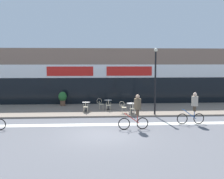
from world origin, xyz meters
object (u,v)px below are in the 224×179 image
object	(u,v)px
bistro_table_0	(86,105)
cyclist_0	(136,110)
bistro_table_1	(108,103)
cafe_chair_2_side	(123,106)
cyclist_1	(193,106)
bistro_table_2	(131,106)
cafe_chair_0_near	(86,106)
cafe_chair_1_side	(100,103)
cafe_chair_1_near	(108,104)
cafe_chair_2_near	(133,108)
planter_pot	(63,98)
lamp_post	(155,76)

from	to	relation	value
bistro_table_0	cyclist_0	bearing A→B (deg)	-59.64
bistro_table_1	cafe_chair_2_side	bearing A→B (deg)	-57.36
bistro_table_0	cyclist_1	bearing A→B (deg)	-31.37
bistro_table_2	cafe_chair_0_near	bearing A→B (deg)	173.82
cafe_chair_1_side	cafe_chair_2_side	world-z (taller)	same
bistro_table_2	cafe_chair_1_near	xyz separation A→B (m)	(-1.67, 1.02, -0.02)
cafe_chair_1_near	cafe_chair_2_near	distance (m)	2.34
cafe_chair_2_near	bistro_table_2	bearing A→B (deg)	-0.32
bistro_table_2	cafe_chair_2_side	distance (m)	0.63
cafe_chair_2_side	planter_pot	world-z (taller)	planter_pot
planter_pot	cyclist_0	xyz separation A→B (m)	(5.28, -8.12, 0.34)
cafe_chair_1_near	cafe_chair_0_near	bearing A→B (deg)	110.08
bistro_table_0	cyclist_1	world-z (taller)	cyclist_1
bistro_table_2	cyclist_1	distance (m)	4.81
planter_pot	lamp_post	world-z (taller)	lamp_post
lamp_post	cafe_chair_2_side	bearing A→B (deg)	164.01
bistro_table_0	cafe_chair_0_near	xyz separation A→B (m)	(-0.00, -0.63, 0.02)
bistro_table_1	cafe_chair_2_side	world-z (taller)	cafe_chair_2_side
bistro_table_0	cafe_chair_1_near	bearing A→B (deg)	0.63
cafe_chair_1_side	lamp_post	xyz separation A→B (m)	(3.94, -2.29, 2.28)
lamp_post	cafe_chair_2_near	bearing A→B (deg)	179.48
cafe_chair_0_near	cyclist_0	size ratio (longest dim) A/B	0.44
cafe_chair_0_near	cyclist_1	world-z (taller)	cyclist_1
cyclist_1	lamp_post	bearing A→B (deg)	-54.27
bistro_table_1	bistro_table_2	world-z (taller)	bistro_table_1
bistro_table_0	cafe_chair_2_side	world-z (taller)	cafe_chair_2_side
cafe_chair_1_near	lamp_post	size ratio (longest dim) A/B	0.19
cafe_chair_0_near	planter_pot	world-z (taller)	planter_pot
cafe_chair_1_near	cafe_chair_2_near	size ratio (longest dim) A/B	1.00
bistro_table_2	cafe_chair_1_near	world-z (taller)	cafe_chair_1_near
bistro_table_0	cafe_chair_2_side	xyz separation A→B (m)	(2.81, -0.99, 0.02)
cafe_chair_1_side	planter_pot	world-z (taller)	planter_pot
cafe_chair_1_side	planter_pot	bearing A→B (deg)	149.38
bistro_table_0	bistro_table_2	xyz separation A→B (m)	(3.43, -1.00, 0.03)
bistro_table_1	cafe_chair_1_side	xyz separation A→B (m)	(-0.63, 0.00, -0.03)
cafe_chair_1_near	planter_pot	world-z (taller)	planter_pot
bistro_table_1	bistro_table_2	size ratio (longest dim) A/B	1.03
cafe_chair_1_near	cyclist_1	xyz separation A→B (m)	(5.20, -4.26, 0.50)
cafe_chair_1_side	cafe_chair_1_near	bearing A→B (deg)	-42.81
planter_pot	cafe_chair_1_near	bearing A→B (deg)	-35.19
cafe_chair_1_side	cafe_chair_2_side	distance (m)	2.34
cyclist_1	cafe_chair_0_near	bearing A→B (deg)	-27.63
cafe_chair_0_near	cafe_chair_1_near	xyz separation A→B (m)	(1.76, 0.65, 0.00)
cafe_chair_1_near	cyclist_1	size ratio (longest dim) A/B	0.44
bistro_table_2	lamp_post	bearing A→B (deg)	-21.33
cafe_chair_0_near	cafe_chair_1_side	world-z (taller)	same
bistro_table_0	lamp_post	distance (m)	5.80
cafe_chair_2_near	cafe_chair_1_side	bearing A→B (deg)	44.97
bistro_table_0	cyclist_0	xyz separation A→B (m)	(3.13, -5.34, 0.54)
cafe_chair_0_near	cyclist_0	xyz separation A→B (m)	(3.13, -4.71, 0.52)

